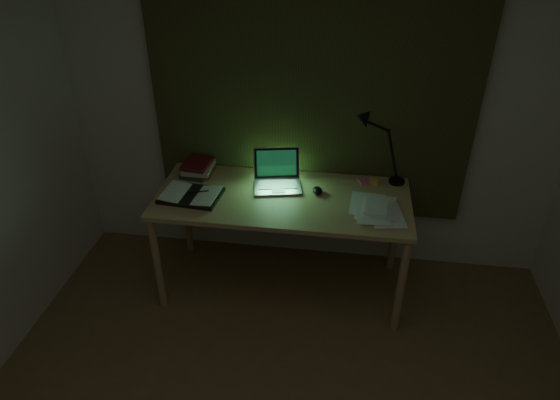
% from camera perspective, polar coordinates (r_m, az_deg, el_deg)
% --- Properties ---
extents(wall_back, '(3.50, 0.00, 2.50)m').
position_cam_1_polar(wall_back, '(3.50, 3.58, 10.78)').
color(wall_back, beige).
rests_on(wall_back, ground).
extents(curtain, '(2.20, 0.06, 2.00)m').
position_cam_1_polar(curtain, '(3.39, 3.64, 13.68)').
color(curtain, '#2D3118').
rests_on(curtain, wall_back).
extents(desk, '(1.69, 0.74, 0.77)m').
position_cam_1_polar(desk, '(3.54, 0.28, -4.94)').
color(desk, tan).
rests_on(desk, floor).
extents(laptop, '(0.39, 0.42, 0.23)m').
position_cam_1_polar(laptop, '(3.36, -0.26, 3.07)').
color(laptop, silver).
rests_on(laptop, desk).
extents(open_textbook, '(0.41, 0.31, 0.03)m').
position_cam_1_polar(open_textbook, '(3.36, -10.13, 0.59)').
color(open_textbook, silver).
rests_on(open_textbook, desk).
extents(book_stack, '(0.23, 0.26, 0.09)m').
position_cam_1_polar(book_stack, '(3.62, -9.40, 3.69)').
color(book_stack, silver).
rests_on(book_stack, desk).
extents(loose_papers, '(0.39, 0.40, 0.02)m').
position_cam_1_polar(loose_papers, '(3.26, 10.07, -0.60)').
color(loose_papers, silver).
rests_on(loose_papers, desk).
extents(mouse, '(0.08, 0.11, 0.04)m').
position_cam_1_polar(mouse, '(3.36, 4.29, 1.09)').
color(mouse, black).
rests_on(mouse, desk).
extents(sticky_yellow, '(0.08, 0.08, 0.01)m').
position_cam_1_polar(sticky_yellow, '(3.54, 10.68, 2.11)').
color(sticky_yellow, yellow).
rests_on(sticky_yellow, desk).
extents(sticky_pink, '(0.09, 0.09, 0.02)m').
position_cam_1_polar(sticky_pink, '(3.53, 9.58, 2.15)').
color(sticky_pink, '#E15791').
rests_on(sticky_pink, desk).
extents(desk_lamp, '(0.45, 0.38, 0.59)m').
position_cam_1_polar(desk_lamp, '(3.44, 13.76, 6.20)').
color(desk_lamp, black).
rests_on(desk_lamp, desk).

